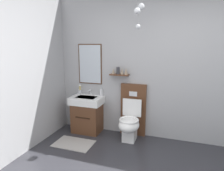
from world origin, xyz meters
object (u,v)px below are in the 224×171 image
toilet (131,119)px  toothbrush_cup (80,92)px  vanity_sink_left (87,113)px  soap_dispenser (101,92)px

toilet → toothbrush_cup: size_ratio=4.90×
toothbrush_cup → toilet: bearing=-8.1°
vanity_sink_left → soap_dispenser: bearing=32.6°
vanity_sink_left → toilet: toilet is taller
toilet → soap_dispenser: (-0.66, 0.17, 0.42)m
vanity_sink_left → soap_dispenser: size_ratio=4.06×
toilet → toothbrush_cup: 1.20m
toothbrush_cup → vanity_sink_left: bearing=-32.0°
vanity_sink_left → toothbrush_cup: (-0.23, 0.14, 0.40)m
toilet → soap_dispenser: 0.80m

